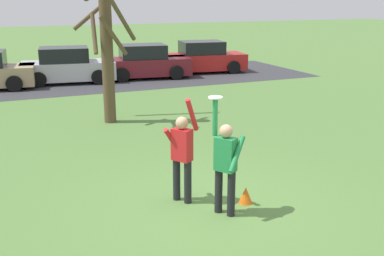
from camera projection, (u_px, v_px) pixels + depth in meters
The scene contains 10 objects.
ground_plane at pixel (214, 206), 8.61m from camera, with size 120.00×120.00×0.00m, color #567F3D.
person_catcher at pixel (225, 162), 8.06m from camera, with size 0.53×0.59×2.08m.
person_defender at pixel (182, 152), 8.58m from camera, with size 0.62×0.66×2.04m.
frisbee_disc at pixel (215, 97), 7.89m from camera, with size 0.25×0.25×0.02m, color white.
parked_car_silver at pixel (67, 66), 20.98m from camera, with size 4.31×2.47×1.59m.
parked_car_maroon at pixel (145, 63), 22.21m from camera, with size 4.31×2.47×1.59m.
parked_car_red at pixel (204, 58), 23.90m from camera, with size 4.31×2.47×1.59m.
parking_strip at pixel (71, 82), 21.24m from camera, with size 23.08×6.40×0.01m, color #38383D.
bare_tree_tall at pixel (106, 40), 13.80m from camera, with size 1.93×2.05×5.79m.
field_cone_orange at pixel (246, 195), 8.71m from camera, with size 0.26×0.26×0.32m, color orange.
Camera 1 is at (-3.49, -7.09, 3.72)m, focal length 43.58 mm.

